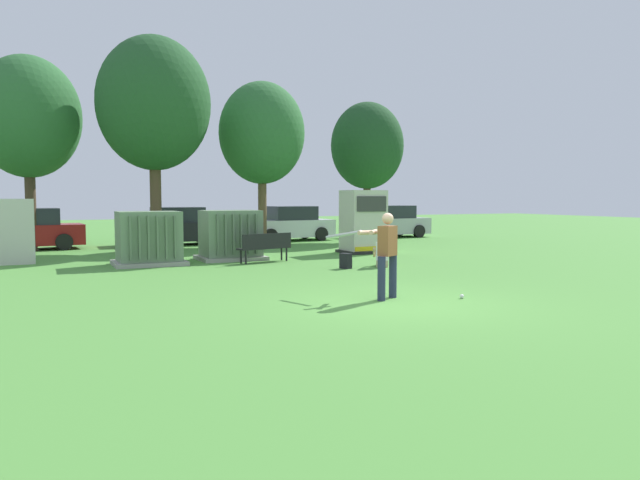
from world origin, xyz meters
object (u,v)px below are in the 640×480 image
backpack (346,261)px  seated_spectator (382,254)px  parked_car_rightmost (389,223)px  transformer_mid_west (230,236)px  parked_car_leftmost (26,231)px  sports_ball (462,296)px  parked_car_right_of_center (289,225)px  batter (385,251)px  transformer_west (149,239)px  generator_enclosure (363,222)px  park_bench (265,245)px  parked_car_left_of_center (175,227)px

backpack → seated_spectator: bearing=-1.7°
parked_car_rightmost → transformer_mid_west: bearing=-145.8°
parked_car_leftmost → parked_car_rightmost: size_ratio=1.01×
sports_ball → parked_car_right_of_center: size_ratio=0.02×
batter → parked_car_right_of_center: 16.52m
transformer_mid_west → parked_car_leftmost: 9.21m
transformer_west → batter: batter is taller
parked_car_leftmost → parked_car_right_of_center: bearing=1.5°
parked_car_rightmost → generator_enclosure: bearing=-127.9°
generator_enclosure → seated_spectator: size_ratio=2.39×
batter → parked_car_rightmost: batter is taller
transformer_mid_west → backpack: transformer_mid_west is taller
sports_ball → parked_car_leftmost: 18.20m
parked_car_leftmost → park_bench: bearing=-50.0°
park_bench → parked_car_right_of_center: (4.28, 8.48, 0.22)m
parked_car_right_of_center → parked_car_rightmost: (5.48, -0.02, 0.00)m
backpack → parked_car_right_of_center: (2.75, 11.01, 0.54)m
parked_car_left_of_center → parked_car_right_of_center: (5.39, 0.25, 0.00)m
parked_car_left_of_center → park_bench: bearing=-82.3°
backpack → parked_car_rightmost: 13.74m
parked_car_right_of_center → parked_car_rightmost: same height
park_bench → parked_car_right_of_center: size_ratio=0.43×
transformer_west → batter: size_ratio=1.21×
parked_car_leftmost → parked_car_rightmost: same height
transformer_mid_west → parked_car_right_of_center: bearing=55.0°
sports_ball → parked_car_right_of_center: parked_car_right_of_center is taller
park_bench → parked_car_leftmost: bearing=130.0°
park_bench → parked_car_rightmost: parked_car_rightmost is taller
transformer_mid_west → batter: 8.76m
generator_enclosure → sports_ball: size_ratio=25.56×
transformer_mid_west → parked_car_rightmost: 12.70m
park_bench → parked_car_right_of_center: parked_car_right_of_center is taller
transformer_west → sports_ball: bearing=-62.3°
transformer_west → seated_spectator: size_ratio=2.18×
transformer_west → seated_spectator: transformer_west is taller
generator_enclosure → parked_car_right_of_center: 6.93m
parked_car_left_of_center → parked_car_right_of_center: bearing=2.7°
seated_spectator → parked_car_right_of_center: parked_car_right_of_center is taller
transformer_mid_west → seated_spectator: size_ratio=2.18×
transformer_west → parked_car_rightmost: bearing=29.8°
generator_enclosure → parked_car_rightmost: (5.37, 6.89, -0.38)m
generator_enclosure → seated_spectator: 4.52m
transformer_mid_west → backpack: 4.49m
park_bench → generator_enclosure: bearing=19.7°
backpack → parked_car_left_of_center: bearing=103.8°
transformer_west → batter: 8.94m
park_bench → parked_car_rightmost: size_ratio=0.43×
transformer_west → parked_car_left_of_center: size_ratio=0.50×
park_bench → seated_spectator: 3.73m
transformer_mid_west → parked_car_rightmost: bearing=34.2°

